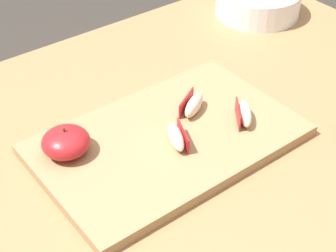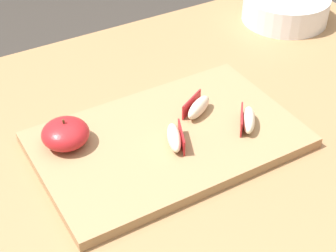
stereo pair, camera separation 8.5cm
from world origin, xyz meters
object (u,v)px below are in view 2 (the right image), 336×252
Objects in this scene: apple_half_skin_up at (65,134)px; cutting_board at (168,140)px; apple_wedge_back at (248,120)px; ceramic_fruit_bowl at (285,7)px; apple_wedge_near_knife at (175,138)px; apple_wedge_middle at (197,106)px.

cutting_board is at bearing -23.05° from apple_half_skin_up.
apple_wedge_back is 0.33× the size of ceramic_fruit_bowl.
cutting_board is at bearing 85.49° from apple_wedge_near_knife.
ceramic_fruit_bowl reaches higher than cutting_board.
apple_half_skin_up reaches higher than cutting_board.
cutting_board is 0.14m from apple_wedge_back.
cutting_board is 6.36× the size of apple_wedge_middle.
apple_wedge_near_knife is at bearing -94.51° from cutting_board.
apple_wedge_back is at bearing -9.60° from apple_wedge_near_knife.
cutting_board is 5.59× the size of apple_half_skin_up.
apple_half_skin_up is 0.63m from ceramic_fruit_bowl.
apple_wedge_near_knife is at bearing -30.86° from apple_half_skin_up.
apple_wedge_middle is at bearing 34.95° from apple_wedge_near_knife.
apple_wedge_middle is 0.44m from ceramic_fruit_bowl.
apple_wedge_near_knife is 0.09m from apple_wedge_middle.
ceramic_fruit_bowl is at bearing 41.83° from apple_wedge_back.
apple_half_skin_up is (-0.15, 0.06, 0.03)m from cutting_board.
apple_half_skin_up is at bearing -163.03° from ceramic_fruit_bowl.
cutting_board is at bearing -151.36° from ceramic_fruit_bowl.
apple_half_skin_up reaches higher than apple_wedge_near_knife.
apple_wedge_back is 0.09m from apple_wedge_middle.
apple_half_skin_up is 0.30m from apple_wedge_back.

